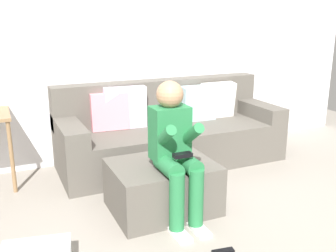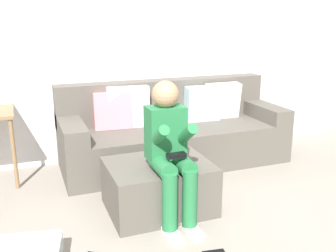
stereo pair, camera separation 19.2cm
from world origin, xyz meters
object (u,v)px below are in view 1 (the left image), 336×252
Objects in this scene: couch_sectional at (170,132)px; ottoman at (162,187)px; person_seated at (175,148)px; remote_near_ottoman at (223,252)px.

couch_sectional is 2.90× the size of ottoman.
person_seated reaches higher than ottoman.
person_seated is 0.80m from remote_near_ottoman.
couch_sectional is 1.12m from ottoman.
remote_near_ottoman is at bearing -80.49° from person_seated.
ottoman is 0.42m from person_seated.
remote_near_ottoman is (-0.39, -1.72, -0.32)m from couch_sectional.
couch_sectional is 15.71× the size of remote_near_ottoman.
couch_sectional is 1.29m from person_seated.
remote_near_ottoman is (0.12, -0.73, -0.19)m from ottoman.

